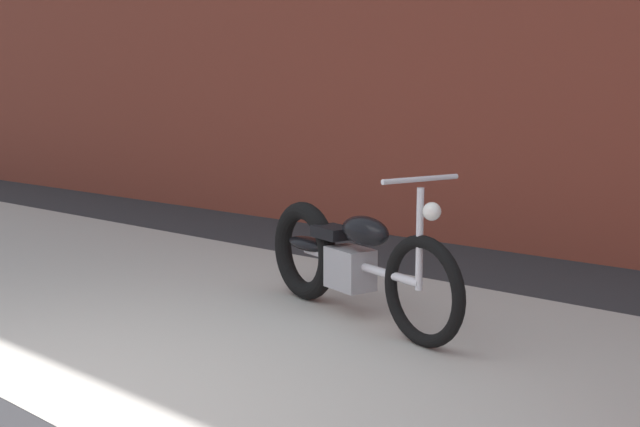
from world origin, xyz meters
TOP-DOWN VIEW (x-y plane):
  - ground_plane at (0.00, 0.00)m, footprint 80.00×80.00m
  - sidewalk_slab at (0.00, 1.75)m, footprint 36.00×3.50m
  - motorcycle_black at (0.04, 2.24)m, footprint 1.96×0.78m

SIDE VIEW (x-z plane):
  - ground_plane at x=0.00m, z-range 0.00..0.00m
  - sidewalk_slab at x=0.00m, z-range 0.00..0.01m
  - motorcycle_black at x=0.04m, z-range -0.12..0.91m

